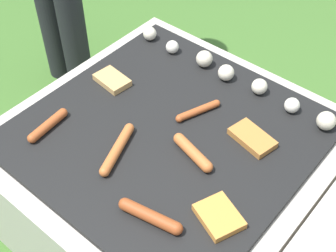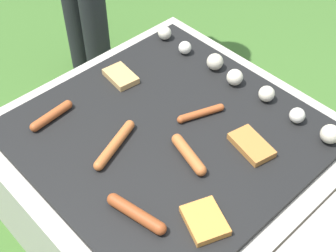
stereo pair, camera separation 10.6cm
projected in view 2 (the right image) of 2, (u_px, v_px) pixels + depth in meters
ground_plane at (168, 219)px, 1.66m from camera, size 14.00×14.00×0.00m
grill at (168, 180)px, 1.50m from camera, size 0.87×0.87×0.45m
sausage_front_center at (189, 154)px, 1.25m from camera, size 0.15×0.06×0.03m
sausage_back_left at (201, 113)px, 1.37m from camera, size 0.07×0.14×0.02m
sausage_back_center at (115, 144)px, 1.28m from camera, size 0.09×0.18×0.03m
sausage_back_right at (136, 214)px, 1.12m from camera, size 0.17×0.06×0.03m
sausage_mid_right at (52, 116)px, 1.36m from camera, size 0.04×0.15×0.03m
bread_slice_right at (121, 76)px, 1.49m from camera, size 0.12×0.08×0.02m
bread_slice_center at (205, 221)px, 1.11m from camera, size 0.13×0.12×0.02m
bread_slice_left at (251, 145)px, 1.28m from camera, size 0.14×0.10×0.02m
mushroom_row at (243, 81)px, 1.45m from camera, size 0.72×0.06×0.05m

